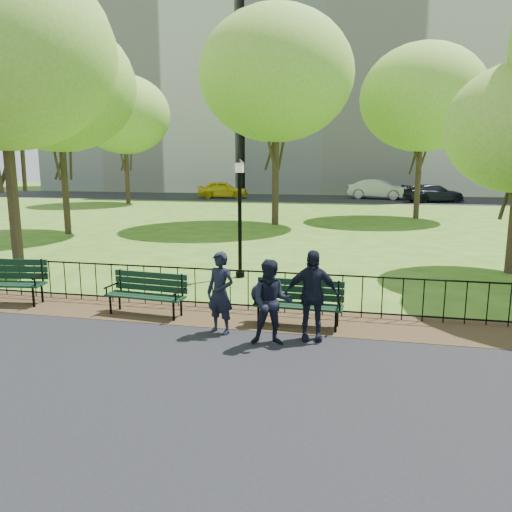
% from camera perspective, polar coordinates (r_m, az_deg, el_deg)
% --- Properties ---
extents(ground, '(120.00, 120.00, 0.00)m').
position_cam_1_polar(ground, '(8.90, -0.08, -10.21)').
color(ground, '#3B5B18').
extents(asphalt_path, '(60.00, 9.20, 0.01)m').
position_cam_1_polar(asphalt_path, '(5.96, -7.68, -21.61)').
color(asphalt_path, black).
rests_on(asphalt_path, ground).
extents(dirt_strip, '(60.00, 1.60, 0.01)m').
position_cam_1_polar(dirt_strip, '(10.28, 1.74, -7.20)').
color(dirt_strip, '#352715').
rests_on(dirt_strip, ground).
extents(far_street, '(70.00, 9.00, 0.01)m').
position_cam_1_polar(far_street, '(43.26, 10.04, 6.44)').
color(far_street, black).
rests_on(far_street, ground).
extents(iron_fence, '(24.06, 0.06, 1.00)m').
position_cam_1_polar(iron_fence, '(10.61, 2.26, -3.89)').
color(iron_fence, black).
rests_on(iron_fence, ground).
extents(apartment_west, '(22.00, 15.00, 26.00)m').
position_cam_1_polar(apartment_west, '(61.73, -11.12, 19.78)').
color(apartment_west, beige).
rests_on(apartment_west, ground).
extents(apartment_mid, '(24.00, 15.00, 30.00)m').
position_cam_1_polar(apartment_mid, '(57.34, 13.35, 22.44)').
color(apartment_mid, '#BBB6AA').
rests_on(apartment_mid, ground).
extents(park_bench_main, '(1.79, 0.60, 0.98)m').
position_cam_1_polar(park_bench_main, '(9.77, 3.35, -4.64)').
color(park_bench_main, black).
rests_on(park_bench_main, ground).
extents(park_bench_left_a, '(1.74, 0.68, 0.96)m').
position_cam_1_polar(park_bench_left_a, '(10.71, -12.31, -3.72)').
color(park_bench_left_a, black).
rests_on(park_bench_left_a, ground).
extents(park_bench_left_b, '(1.97, 0.85, 1.09)m').
position_cam_1_polar(park_bench_left_b, '(12.63, -26.88, -2.11)').
color(park_bench_left_b, black).
rests_on(park_bench_left_b, ground).
extents(lamppost, '(0.29, 0.29, 3.26)m').
position_cam_1_polar(lamppost, '(13.64, -1.87, 4.85)').
color(lamppost, black).
rests_on(lamppost, ground).
extents(tree_near_w, '(6.36, 6.36, 8.86)m').
position_cam_1_polar(tree_near_w, '(16.46, -27.26, 20.04)').
color(tree_near_w, '#2D2116').
rests_on(tree_near_w, ground).
extents(tree_mid_w, '(6.52, 6.52, 9.09)m').
position_cam_1_polar(tree_mid_w, '(23.68, -21.71, 17.66)').
color(tree_mid_w, '#2D2116').
rests_on(tree_mid_w, ground).
extents(tree_far_c, '(7.49, 7.49, 10.44)m').
position_cam_1_polar(tree_far_c, '(25.58, 2.32, 19.95)').
color(tree_far_c, '#2D2116').
rests_on(tree_far_c, ground).
extents(tree_far_e, '(6.75, 6.75, 9.40)m').
position_cam_1_polar(tree_far_e, '(29.61, 18.54, 16.76)').
color(tree_far_e, '#2D2116').
rests_on(tree_far_e, ground).
extents(tree_far_w, '(6.74, 6.74, 9.39)m').
position_cam_1_polar(tree_far_w, '(39.32, -14.83, 15.34)').
color(tree_far_w, '#2D2116').
rests_on(tree_far_w, ground).
extents(person_left, '(0.65, 0.52, 1.54)m').
position_cam_1_polar(person_left, '(9.30, -4.09, -4.23)').
color(person_left, black).
rests_on(person_left, asphalt_path).
extents(person_mid, '(0.79, 0.51, 1.52)m').
position_cam_1_polar(person_mid, '(8.71, 1.80, -5.34)').
color(person_mid, black).
rests_on(person_mid, asphalt_path).
extents(person_right, '(1.02, 0.55, 1.65)m').
position_cam_1_polar(person_right, '(8.99, 6.36, -4.47)').
color(person_right, black).
rests_on(person_right, asphalt_path).
extents(taxi, '(4.52, 2.43, 1.46)m').
position_cam_1_polar(taxi, '(43.59, -3.82, 7.59)').
color(taxi, yellow).
rests_on(taxi, far_street).
extents(sedan_silver, '(5.28, 3.00, 1.65)m').
position_cam_1_polar(sedan_silver, '(43.64, 13.86, 7.42)').
color(sedan_silver, '#9B9DA2').
rests_on(sedan_silver, far_street).
extents(sedan_dark, '(5.12, 3.68, 1.38)m').
position_cam_1_polar(sedan_dark, '(41.54, 19.65, 6.77)').
color(sedan_dark, black).
rests_on(sedan_dark, far_street).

